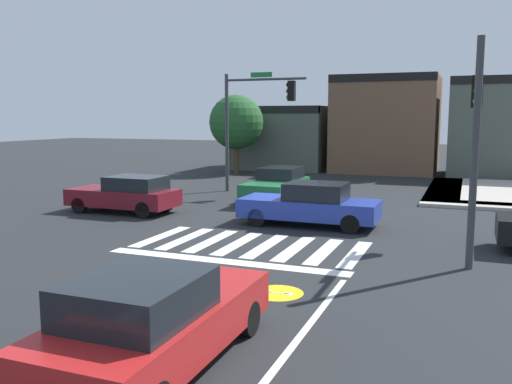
{
  "coord_description": "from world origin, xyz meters",
  "views": [
    {
      "loc": [
        5.85,
        -19.09,
        3.75
      ],
      "look_at": [
        -1.26,
        -0.92,
        1.05
      ],
      "focal_mm": 38.19,
      "sensor_mm": 36.0,
      "label": 1
    }
  ],
  "objects_px": {
    "car_green": "(277,185)",
    "car_blue": "(311,205)",
    "traffic_signal_northwest": "(254,110)",
    "roadside_tree": "(236,122)",
    "traffic_signal_southeast": "(476,115)",
    "car_maroon": "(126,194)",
    "car_red": "(154,320)"
  },
  "relations": [
    {
      "from": "traffic_signal_southeast",
      "to": "roadside_tree",
      "type": "height_order",
      "value": "traffic_signal_southeast"
    },
    {
      "from": "car_blue",
      "to": "car_red",
      "type": "bearing_deg",
      "value": 93.88
    },
    {
      "from": "traffic_signal_northwest",
      "to": "car_red",
      "type": "relative_size",
      "value": 1.3
    },
    {
      "from": "car_red",
      "to": "traffic_signal_southeast",
      "type": "bearing_deg",
      "value": -25.71
    },
    {
      "from": "car_green",
      "to": "roadside_tree",
      "type": "distance_m",
      "value": 12.72
    },
    {
      "from": "car_maroon",
      "to": "car_blue",
      "type": "height_order",
      "value": "car_blue"
    },
    {
      "from": "traffic_signal_southeast",
      "to": "traffic_signal_northwest",
      "type": "relative_size",
      "value": 0.96
    },
    {
      "from": "traffic_signal_northwest",
      "to": "car_blue",
      "type": "distance_m",
      "value": 9.2
    },
    {
      "from": "car_blue",
      "to": "car_green",
      "type": "bearing_deg",
      "value": -58.04
    },
    {
      "from": "car_green",
      "to": "car_maroon",
      "type": "distance_m",
      "value": 6.58
    },
    {
      "from": "car_red",
      "to": "roadside_tree",
      "type": "bearing_deg",
      "value": 20.94
    },
    {
      "from": "traffic_signal_southeast",
      "to": "car_green",
      "type": "xyz_separation_m",
      "value": [
        -7.95,
        6.73,
        -3.05
      ]
    },
    {
      "from": "car_blue",
      "to": "roadside_tree",
      "type": "bearing_deg",
      "value": -58.25
    },
    {
      "from": "traffic_signal_southeast",
      "to": "car_blue",
      "type": "distance_m",
      "value": 6.39
    },
    {
      "from": "traffic_signal_northwest",
      "to": "car_maroon",
      "type": "xyz_separation_m",
      "value": [
        -2.58,
        -7.18,
        -3.33
      ]
    },
    {
      "from": "car_red",
      "to": "car_blue",
      "type": "distance_m",
      "value": 11.35
    },
    {
      "from": "traffic_signal_northwest",
      "to": "car_maroon",
      "type": "height_order",
      "value": "traffic_signal_northwest"
    },
    {
      "from": "traffic_signal_southeast",
      "to": "car_blue",
      "type": "height_order",
      "value": "traffic_signal_southeast"
    },
    {
      "from": "roadside_tree",
      "to": "traffic_signal_southeast",
      "type": "bearing_deg",
      "value": -50.1
    },
    {
      "from": "car_maroon",
      "to": "car_green",
      "type": "bearing_deg",
      "value": -135.15
    },
    {
      "from": "traffic_signal_southeast",
      "to": "roadside_tree",
      "type": "distance_m",
      "value": 22.59
    },
    {
      "from": "traffic_signal_northwest",
      "to": "car_maroon",
      "type": "bearing_deg",
      "value": -109.73
    },
    {
      "from": "car_blue",
      "to": "roadside_tree",
      "type": "height_order",
      "value": "roadside_tree"
    },
    {
      "from": "traffic_signal_northwest",
      "to": "traffic_signal_southeast",
      "type": "bearing_deg",
      "value": -42.73
    },
    {
      "from": "traffic_signal_northwest",
      "to": "roadside_tree",
      "type": "xyz_separation_m",
      "value": [
        -4.45,
        8.05,
        -0.68
      ]
    },
    {
      "from": "traffic_signal_southeast",
      "to": "car_green",
      "type": "distance_m",
      "value": 10.86
    },
    {
      "from": "car_red",
      "to": "car_blue",
      "type": "relative_size",
      "value": 0.95
    },
    {
      "from": "traffic_signal_southeast",
      "to": "car_green",
      "type": "bearing_deg",
      "value": 49.75
    },
    {
      "from": "car_green",
      "to": "car_blue",
      "type": "xyz_separation_m",
      "value": [
        2.81,
        -4.5,
        -0.02
      ]
    },
    {
      "from": "car_maroon",
      "to": "car_blue",
      "type": "xyz_separation_m",
      "value": [
        7.47,
        0.14,
        0.0
      ]
    },
    {
      "from": "traffic_signal_northwest",
      "to": "car_green",
      "type": "height_order",
      "value": "traffic_signal_northwest"
    },
    {
      "from": "traffic_signal_southeast",
      "to": "car_red",
      "type": "height_order",
      "value": "traffic_signal_southeast"
    }
  ]
}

